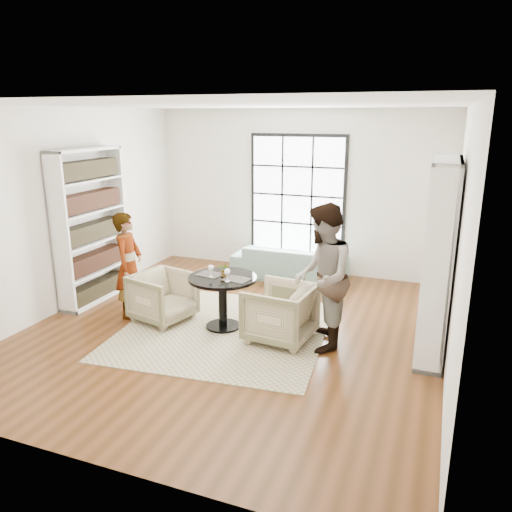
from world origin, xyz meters
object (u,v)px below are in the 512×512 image
at_px(flower_centerpiece, 225,270).
at_px(armchair_right, 280,313).
at_px(wine_glass_right, 227,272).
at_px(armchair_left, 163,297).
at_px(person_right, 322,278).
at_px(person_left, 129,265).
at_px(sofa, 290,262).
at_px(wine_glass_left, 211,268).
at_px(pedestal_table, 223,291).

bearing_deg(flower_centerpiece, armchair_right, -7.50).
bearing_deg(wine_glass_right, armchair_left, 174.44).
distance_m(armchair_right, flower_centerpiece, 0.96).
distance_m(person_right, wine_glass_right, 1.27).
bearing_deg(person_left, sofa, -45.48).
bearing_deg(person_right, person_left, -103.65).
xyz_separation_m(sofa, person_left, (-1.68, -2.51, 0.48)).
xyz_separation_m(armchair_right, person_left, (-2.33, 0.03, 0.40)).
distance_m(sofa, armchair_right, 2.62).
height_order(person_left, wine_glass_left, person_left).
relative_size(sofa, wine_glass_right, 11.32).
xyz_separation_m(wine_glass_left, wine_glass_right, (0.29, -0.09, 0.00)).
relative_size(sofa, flower_centerpiece, 10.88).
bearing_deg(pedestal_table, sofa, 85.20).
bearing_deg(person_right, armchair_right, -103.15).
bearing_deg(wine_glass_right, person_left, 176.33).
height_order(armchair_right, person_right, person_right).
bearing_deg(person_right, armchair_left, -103.76).
xyz_separation_m(pedestal_table, wine_glass_left, (-0.14, -0.07, 0.33)).
bearing_deg(wine_glass_right, flower_centerpiece, 122.66).
bearing_deg(armchair_right, sofa, -159.71).
relative_size(armchair_right, person_left, 0.54).
height_order(pedestal_table, wine_glass_right, wine_glass_right).
bearing_deg(wine_glass_left, sofa, 82.15).
height_order(sofa, armchair_right, armchair_right).
distance_m(person_right, flower_centerpiece, 1.39).
xyz_separation_m(armchair_right, wine_glass_right, (-0.71, -0.08, 0.50)).
height_order(person_left, person_right, person_right).
bearing_deg(wine_glass_right, person_right, 3.57).
bearing_deg(wine_glass_left, flower_centerpiece, 29.48).
height_order(pedestal_table, wine_glass_left, wine_glass_left).
bearing_deg(person_left, armchair_left, -101.76).
bearing_deg(wine_glass_left, wine_glass_right, -18.14).
bearing_deg(flower_centerpiece, wine_glass_right, -57.34).
distance_m(sofa, flower_centerpiece, 2.50).
bearing_deg(armchair_right, pedestal_table, -89.70).
height_order(wine_glass_left, flower_centerpiece, flower_centerpiece).
xyz_separation_m(armchair_left, wine_glass_left, (0.78, -0.01, 0.52)).
height_order(wine_glass_left, wine_glass_right, wine_glass_right).
distance_m(sofa, wine_glass_left, 2.61).
height_order(armchair_right, wine_glass_right, wine_glass_right).
xyz_separation_m(pedestal_table, flower_centerpiece, (0.02, 0.03, 0.30)).
bearing_deg(person_right, pedestal_table, -106.56).
relative_size(armchair_right, wine_glass_left, 4.78).
distance_m(pedestal_table, person_right, 1.46).
bearing_deg(sofa, person_left, 56.42).
bearing_deg(armchair_left, armchair_right, -76.70).
xyz_separation_m(sofa, wine_glass_right, (-0.06, -2.62, 0.58)).
height_order(armchair_left, wine_glass_right, wine_glass_right).
xyz_separation_m(armchair_right, person_right, (0.55, 0.00, 0.55)).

